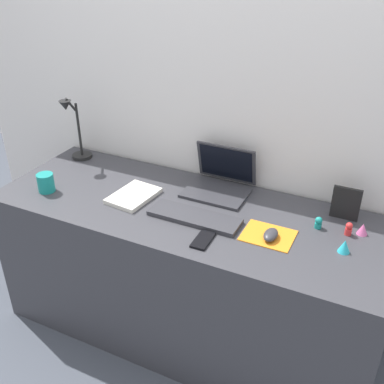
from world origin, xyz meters
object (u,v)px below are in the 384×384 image
(picture_frame, at_px, (346,203))
(toy_figurine_cyan, at_px, (344,246))
(cell_phone, at_px, (203,240))
(coffee_mug, at_px, (46,183))
(laptop, at_px, (220,180))
(toy_figurine_teal, at_px, (318,223))
(notebook_pad, at_px, (134,196))
(keyboard, at_px, (194,217))
(desk_lamp, at_px, (75,131))
(toy_figurine_pink, at_px, (363,229))
(mouse, at_px, (271,235))
(toy_figurine_red, at_px, (349,229))

(picture_frame, xyz_separation_m, toy_figurine_cyan, (0.04, -0.25, -0.05))
(cell_phone, relative_size, coffee_mug, 1.41)
(picture_frame, bearing_deg, laptop, 179.44)
(laptop, height_order, toy_figurine_cyan, laptop)
(toy_figurine_teal, bearing_deg, laptop, 165.46)
(cell_phone, bearing_deg, notebook_pad, 156.54)
(keyboard, distance_m, notebook_pad, 0.34)
(cell_phone, height_order, coffee_mug, coffee_mug)
(desk_lamp, relative_size, toy_figurine_pink, 7.34)
(notebook_pad, height_order, coffee_mug, coffee_mug)
(keyboard, distance_m, mouse, 0.35)
(keyboard, xyz_separation_m, cell_phone, (0.10, -0.13, -0.01))
(laptop, height_order, mouse, laptop)
(mouse, relative_size, notebook_pad, 0.40)
(keyboard, height_order, mouse, mouse)
(keyboard, relative_size, notebook_pad, 1.71)
(picture_frame, distance_m, toy_figurine_pink, 0.14)
(toy_figurine_teal, bearing_deg, picture_frame, 56.14)
(keyboard, height_order, toy_figurine_cyan, toy_figurine_cyan)
(laptop, xyz_separation_m, notebook_pad, (-0.34, -0.25, -0.04))
(cell_phone, distance_m, notebook_pad, 0.48)
(mouse, bearing_deg, toy_figurine_red, 31.62)
(keyboard, xyz_separation_m, toy_figurine_cyan, (0.63, 0.04, 0.02))
(cell_phone, xyz_separation_m, toy_figurine_pink, (0.57, 0.33, 0.02))
(toy_figurine_red, bearing_deg, cell_phone, -149.68)
(laptop, relative_size, keyboard, 0.73)
(toy_figurine_cyan, distance_m, toy_figurine_red, 0.13)
(coffee_mug, distance_m, toy_figurine_pink, 1.46)
(coffee_mug, relative_size, toy_figurine_pink, 1.83)
(picture_frame, xyz_separation_m, toy_figurine_pink, (0.09, -0.09, -0.05))
(toy_figurine_cyan, bearing_deg, toy_figurine_teal, 135.66)
(coffee_mug, xyz_separation_m, toy_figurine_pink, (1.43, 0.29, -0.02))
(cell_phone, xyz_separation_m, picture_frame, (0.48, 0.43, 0.07))
(laptop, distance_m, keyboard, 0.30)
(mouse, height_order, toy_figurine_pink, toy_figurine_pink)
(laptop, xyz_separation_m, desk_lamp, (-0.84, -0.03, 0.11))
(toy_figurine_pink, distance_m, toy_figurine_cyan, 0.17)
(laptop, height_order, toy_figurine_pink, laptop)
(toy_figurine_cyan, bearing_deg, toy_figurine_red, 92.31)
(cell_phone, bearing_deg, keyboard, 125.69)
(toy_figurine_cyan, relative_size, toy_figurine_red, 0.94)
(laptop, relative_size, picture_frame, 2.00)
(toy_figurine_teal, bearing_deg, toy_figurine_pink, 10.94)
(keyboard, relative_size, toy_figurine_pink, 8.30)
(notebook_pad, xyz_separation_m, toy_figurine_pink, (1.02, 0.16, 0.01))
(toy_figurine_pink, height_order, toy_figurine_cyan, toy_figurine_cyan)
(coffee_mug, distance_m, toy_figurine_teal, 1.28)
(desk_lamp, bearing_deg, toy_figurine_teal, -4.32)
(keyboard, distance_m, toy_figurine_teal, 0.53)
(keyboard, height_order, toy_figurine_red, toy_figurine_red)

